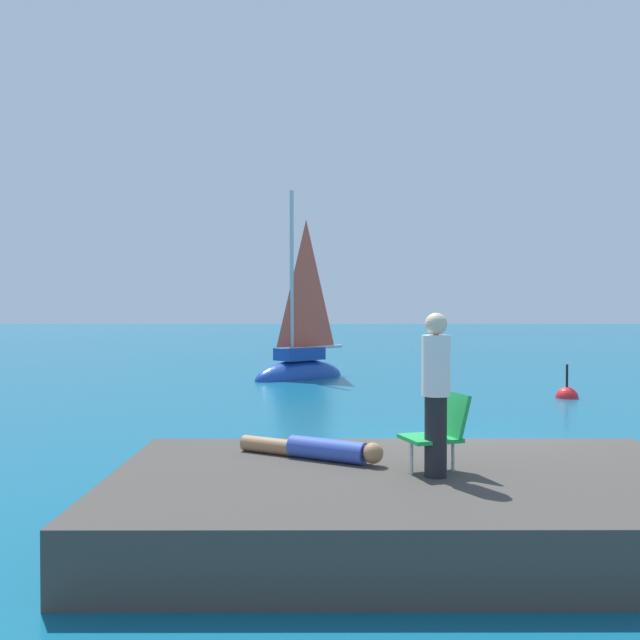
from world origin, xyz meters
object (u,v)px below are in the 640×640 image
object	(u,v)px
person_sunbather	(317,449)
marker_buoy	(567,398)
sailboat_near	(300,367)
beach_chair	(440,429)
person_standing	(436,389)

from	to	relation	value
person_sunbather	marker_buoy	bearing A→B (deg)	-94.04
marker_buoy	sailboat_near	bearing A→B (deg)	145.90
sailboat_near	beach_chair	xyz separation A→B (m)	(1.96, -14.93, 0.71)
beach_chair	marker_buoy	xyz separation A→B (m)	(4.96, 10.25, -1.06)
marker_buoy	beach_chair	bearing A→B (deg)	-115.80
person_sunbather	marker_buoy	size ratio (longest dim) A/B	1.42
person_sunbather	marker_buoy	world-z (taller)	person_sunbather
person_standing	marker_buoy	xyz separation A→B (m)	(5.04, 10.45, -1.48)
sailboat_near	person_standing	distance (m)	15.28
beach_chair	marker_buoy	size ratio (longest dim) A/B	0.71
person_sunbather	marker_buoy	xyz separation A→B (m)	(6.22, 9.69, -0.74)
sailboat_near	person_sunbather	bearing A→B (deg)	51.23
person_standing	beach_chair	world-z (taller)	person_standing
sailboat_near	marker_buoy	distance (m)	8.35
beach_chair	person_standing	bearing A→B (deg)	49.01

